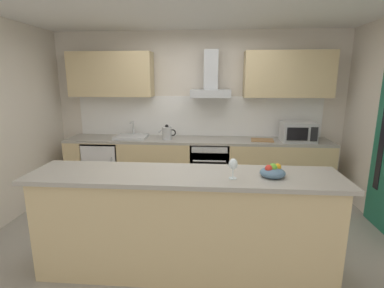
% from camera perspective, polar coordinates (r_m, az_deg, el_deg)
% --- Properties ---
extents(ground, '(5.77, 4.52, 0.02)m').
position_cam_1_polar(ground, '(3.61, -0.61, -18.17)').
color(ground, gray).
extents(wall_back, '(5.77, 0.12, 2.60)m').
position_cam_1_polar(wall_back, '(4.94, 1.24, 6.43)').
color(wall_back, silver).
rests_on(wall_back, ground).
extents(backsplash_tile, '(4.06, 0.02, 0.66)m').
position_cam_1_polar(backsplash_tile, '(4.88, 1.19, 5.52)').
color(backsplash_tile, white).
extents(counter_back, '(4.20, 0.60, 0.90)m').
position_cam_1_polar(counter_back, '(4.74, 0.92, -4.34)').
color(counter_back, '#D1B784').
rests_on(counter_back, ground).
extents(counter_island, '(2.84, 0.64, 1.01)m').
position_cam_1_polar(counter_island, '(2.83, -1.50, -15.45)').
color(counter_island, '#D1B784').
rests_on(counter_island, ground).
extents(upper_cabinets, '(4.14, 0.32, 0.70)m').
position_cam_1_polar(upper_cabinets, '(4.68, 1.11, 13.56)').
color(upper_cabinets, '#D1B784').
extents(oven, '(0.60, 0.62, 0.80)m').
position_cam_1_polar(oven, '(4.71, 3.48, -4.37)').
color(oven, slate).
rests_on(oven, ground).
extents(refrigerator, '(0.58, 0.60, 0.85)m').
position_cam_1_polar(refrigerator, '(5.05, -16.69, -4.13)').
color(refrigerator, white).
rests_on(refrigerator, ground).
extents(microwave, '(0.50, 0.38, 0.30)m').
position_cam_1_polar(microwave, '(4.72, 20.20, 2.27)').
color(microwave, '#B7BABC').
rests_on(microwave, counter_back).
extents(sink, '(0.50, 0.40, 0.26)m').
position_cam_1_polar(sink, '(4.79, -11.87, 1.47)').
color(sink, silver).
rests_on(sink, counter_back).
extents(kettle, '(0.29, 0.15, 0.24)m').
position_cam_1_polar(kettle, '(4.60, -4.95, 2.21)').
color(kettle, '#B7BABC').
rests_on(kettle, counter_back).
extents(range_hood, '(0.62, 0.45, 0.72)m').
position_cam_1_polar(range_hood, '(4.63, 3.74, 12.03)').
color(range_hood, '#B7BABC').
extents(wine_glass, '(0.08, 0.08, 0.18)m').
position_cam_1_polar(wine_glass, '(2.49, 8.13, -4.08)').
color(wine_glass, silver).
rests_on(wine_glass, counter_island).
extents(fruit_bowl, '(0.22, 0.22, 0.13)m').
position_cam_1_polar(fruit_bowl, '(2.63, 15.64, -5.33)').
color(fruit_bowl, slate).
rests_on(fruit_bowl, counter_island).
extents(chopping_board, '(0.36, 0.25, 0.02)m').
position_cam_1_polar(chopping_board, '(4.63, 13.69, 0.76)').
color(chopping_board, '#9E7247').
rests_on(chopping_board, counter_back).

